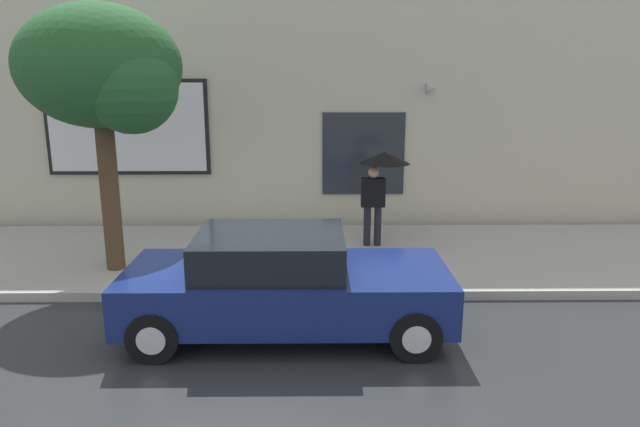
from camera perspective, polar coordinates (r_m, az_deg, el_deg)
The scene contains 7 objects.
ground_plane at distance 8.18m, azimuth -7.35°, elevation -11.24°, with size 60.00×60.00×0.00m, color #282B2D.
sidewalk at distance 10.94m, azimuth -5.57°, elevation -4.26°, with size 20.00×4.00×0.15m, color #A3A099.
building_facade at distance 12.90m, azimuth -5.10°, elevation 13.86°, with size 20.00×0.67×7.00m.
parked_car at distance 7.80m, azimuth -3.59°, elevation -6.95°, with size 4.28×1.87×1.39m.
fire_hydrant at distance 9.87m, azimuth -9.72°, elevation -3.57°, with size 0.30×0.44×0.79m.
pedestrian_with_umbrella at distance 11.07m, azimuth 6.01°, elevation 4.11°, with size 0.96×0.96×1.83m.
street_tree at distance 10.02m, azimuth -20.37°, elevation 12.88°, with size 2.62×2.23×4.37m.
Camera 1 is at (0.95, -7.36, 3.43)m, focal length 32.50 mm.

